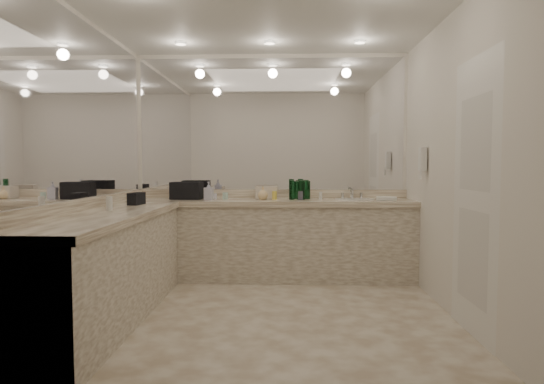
{
  "coord_description": "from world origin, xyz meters",
  "views": [
    {
      "loc": [
        0.19,
        -3.94,
        1.29
      ],
      "look_at": [
        0.04,
        0.4,
        1.03
      ],
      "focal_mm": 30.0,
      "sensor_mm": 36.0,
      "label": 1
    }
  ],
  "objects_px": {
    "black_toiletry_bag": "(187,191)",
    "soap_bottle_b": "(209,191)",
    "soap_bottle_a": "(198,191)",
    "wall_phone": "(423,159)",
    "soap_bottle_c": "(263,193)",
    "hand_towel": "(386,199)",
    "sink": "(354,200)",
    "cream_cosmetic_case": "(266,193)"
  },
  "relations": [
    {
      "from": "black_toiletry_bag",
      "to": "soap_bottle_b",
      "type": "height_order",
      "value": "soap_bottle_b"
    },
    {
      "from": "black_toiletry_bag",
      "to": "soap_bottle_a",
      "type": "xyz_separation_m",
      "value": [
        0.13,
        0.01,
        -0.0
      ]
    },
    {
      "from": "wall_phone",
      "to": "soap_bottle_b",
      "type": "relative_size",
      "value": 1.16
    },
    {
      "from": "soap_bottle_a",
      "to": "soap_bottle_c",
      "type": "height_order",
      "value": "soap_bottle_a"
    },
    {
      "from": "hand_towel",
      "to": "black_toiletry_bag",
      "type": "bearing_deg",
      "value": 178.11
    },
    {
      "from": "sink",
      "to": "soap_bottle_a",
      "type": "height_order",
      "value": "soap_bottle_a"
    },
    {
      "from": "cream_cosmetic_case",
      "to": "hand_towel",
      "type": "xyz_separation_m",
      "value": [
        1.35,
        -0.14,
        -0.05
      ]
    },
    {
      "from": "wall_phone",
      "to": "soap_bottle_b",
      "type": "bearing_deg",
      "value": 168.94
    },
    {
      "from": "cream_cosmetic_case",
      "to": "hand_towel",
      "type": "height_order",
      "value": "cream_cosmetic_case"
    },
    {
      "from": "hand_towel",
      "to": "soap_bottle_b",
      "type": "relative_size",
      "value": 1.05
    },
    {
      "from": "sink",
      "to": "soap_bottle_c",
      "type": "height_order",
      "value": "soap_bottle_c"
    },
    {
      "from": "cream_cosmetic_case",
      "to": "soap_bottle_a",
      "type": "distance_m",
      "value": 0.78
    },
    {
      "from": "wall_phone",
      "to": "soap_bottle_c",
      "type": "bearing_deg",
      "value": 162.92
    },
    {
      "from": "black_toiletry_bag",
      "to": "sink",
      "type": "bearing_deg",
      "value": -0.32
    },
    {
      "from": "wall_phone",
      "to": "soap_bottle_c",
      "type": "height_order",
      "value": "wall_phone"
    },
    {
      "from": "wall_phone",
      "to": "soap_bottle_a",
      "type": "height_order",
      "value": "wall_phone"
    },
    {
      "from": "cream_cosmetic_case",
      "to": "soap_bottle_c",
      "type": "bearing_deg",
      "value": -120.86
    },
    {
      "from": "soap_bottle_c",
      "to": "sink",
      "type": "bearing_deg",
      "value": -0.24
    },
    {
      "from": "cream_cosmetic_case",
      "to": "soap_bottle_a",
      "type": "xyz_separation_m",
      "value": [
        -0.78,
        -0.06,
        0.02
      ]
    },
    {
      "from": "black_toiletry_bag",
      "to": "soap_bottle_b",
      "type": "distance_m",
      "value": 0.27
    },
    {
      "from": "sink",
      "to": "soap_bottle_b",
      "type": "xyz_separation_m",
      "value": [
        -1.64,
        -0.06,
        0.11
      ]
    },
    {
      "from": "soap_bottle_c",
      "to": "soap_bottle_b",
      "type": "bearing_deg",
      "value": -173.91
    },
    {
      "from": "black_toiletry_bag",
      "to": "soap_bottle_c",
      "type": "bearing_deg",
      "value": -0.42
    },
    {
      "from": "wall_phone",
      "to": "cream_cosmetic_case",
      "type": "height_order",
      "value": "wall_phone"
    },
    {
      "from": "sink",
      "to": "soap_bottle_c",
      "type": "relative_size",
      "value": 2.96
    },
    {
      "from": "wall_phone",
      "to": "black_toiletry_bag",
      "type": "xyz_separation_m",
      "value": [
        -2.51,
        0.51,
        -0.35
      ]
    },
    {
      "from": "soap_bottle_b",
      "to": "soap_bottle_c",
      "type": "distance_m",
      "value": 0.61
    },
    {
      "from": "soap_bottle_a",
      "to": "soap_bottle_c",
      "type": "distance_m",
      "value": 0.75
    },
    {
      "from": "cream_cosmetic_case",
      "to": "soap_bottle_c",
      "type": "relative_size",
      "value": 1.66
    },
    {
      "from": "sink",
      "to": "wall_phone",
      "type": "height_order",
      "value": "wall_phone"
    },
    {
      "from": "sink",
      "to": "hand_towel",
      "type": "xyz_separation_m",
      "value": [
        0.34,
        -0.06,
        0.02
      ]
    },
    {
      "from": "black_toiletry_bag",
      "to": "hand_towel",
      "type": "distance_m",
      "value": 2.26
    },
    {
      "from": "soap_bottle_a",
      "to": "black_toiletry_bag",
      "type": "bearing_deg",
      "value": -177.58
    },
    {
      "from": "wall_phone",
      "to": "black_toiletry_bag",
      "type": "height_order",
      "value": "wall_phone"
    },
    {
      "from": "black_toiletry_bag",
      "to": "soap_bottle_c",
      "type": "height_order",
      "value": "black_toiletry_bag"
    },
    {
      "from": "soap_bottle_b",
      "to": "hand_towel",
      "type": "bearing_deg",
      "value": -0.09
    },
    {
      "from": "black_toiletry_bag",
      "to": "cream_cosmetic_case",
      "type": "height_order",
      "value": "black_toiletry_bag"
    },
    {
      "from": "hand_towel",
      "to": "soap_bottle_a",
      "type": "bearing_deg",
      "value": 177.85
    },
    {
      "from": "cream_cosmetic_case",
      "to": "hand_towel",
      "type": "bearing_deg",
      "value": -12.38
    },
    {
      "from": "wall_phone",
      "to": "soap_bottle_b",
      "type": "height_order",
      "value": "wall_phone"
    },
    {
      "from": "wall_phone",
      "to": "soap_bottle_a",
      "type": "relative_size",
      "value": 1.27
    },
    {
      "from": "hand_towel",
      "to": "soap_bottle_c",
      "type": "bearing_deg",
      "value": 177.18
    }
  ]
}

